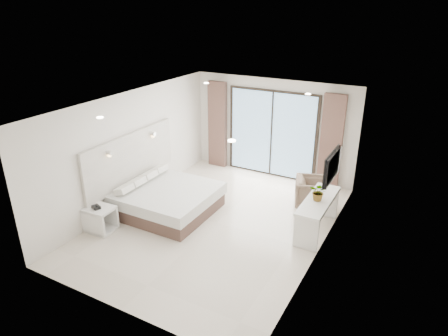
{
  "coord_description": "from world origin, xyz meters",
  "views": [
    {
      "loc": [
        3.85,
        -6.69,
        4.57
      ],
      "look_at": [
        -0.03,
        0.4,
        1.17
      ],
      "focal_mm": 32.0,
      "sensor_mm": 36.0,
      "label": 1
    }
  ],
  "objects_px": {
    "bed": "(167,200)",
    "armchair": "(312,191)",
    "console_desk": "(318,208)",
    "nightstand": "(100,219)"
  },
  "relations": [
    {
      "from": "bed",
      "to": "nightstand",
      "type": "height_order",
      "value": "bed"
    },
    {
      "from": "console_desk",
      "to": "armchair",
      "type": "xyz_separation_m",
      "value": [
        -0.45,
        1.1,
        -0.18
      ]
    },
    {
      "from": "nightstand",
      "to": "armchair",
      "type": "bearing_deg",
      "value": 39.31
    },
    {
      "from": "nightstand",
      "to": "bed",
      "type": "bearing_deg",
      "value": 58.65
    },
    {
      "from": "bed",
      "to": "nightstand",
      "type": "relative_size",
      "value": 3.34
    },
    {
      "from": "bed",
      "to": "console_desk",
      "type": "relative_size",
      "value": 1.26
    },
    {
      "from": "bed",
      "to": "armchair",
      "type": "distance_m",
      "value": 3.44
    },
    {
      "from": "nightstand",
      "to": "console_desk",
      "type": "distance_m",
      "value": 4.61
    },
    {
      "from": "nightstand",
      "to": "console_desk",
      "type": "bearing_deg",
      "value": 25.29
    },
    {
      "from": "console_desk",
      "to": "armchair",
      "type": "bearing_deg",
      "value": 112.04
    }
  ]
}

